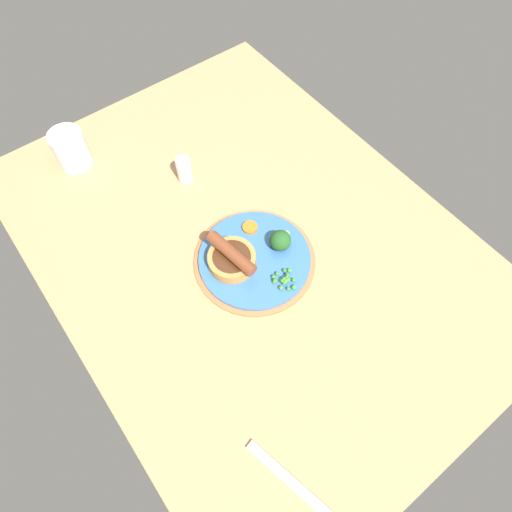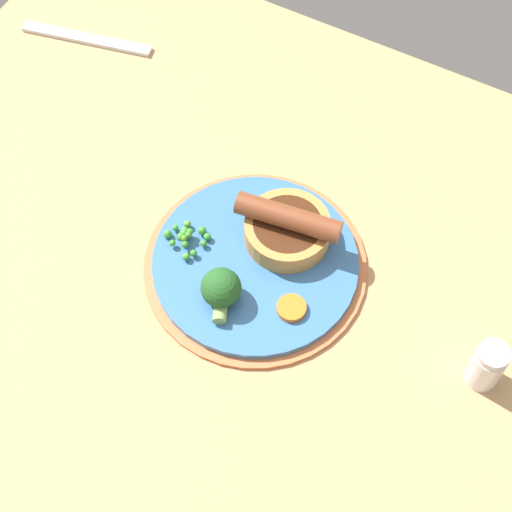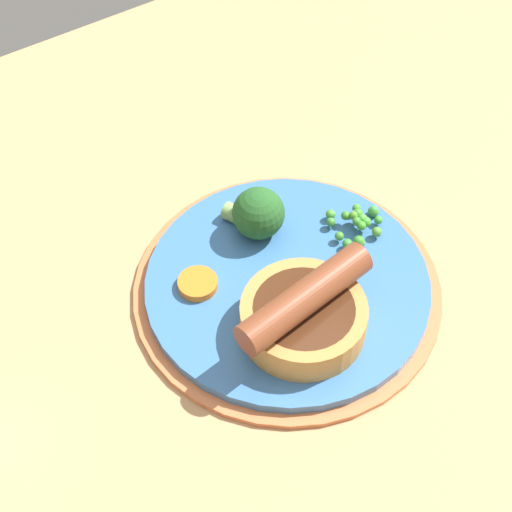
# 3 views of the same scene
# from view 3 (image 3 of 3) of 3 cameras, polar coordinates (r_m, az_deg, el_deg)

# --- Properties ---
(dining_table) EXTENTS (1.10, 0.80, 0.03)m
(dining_table) POSITION_cam_3_polar(r_m,az_deg,el_deg) (0.71, -1.92, -3.77)
(dining_table) COLOR tan
(dining_table) RESTS_ON ground
(dinner_plate) EXTENTS (0.25, 0.25, 0.01)m
(dinner_plate) POSITION_cam_3_polar(r_m,az_deg,el_deg) (0.70, 2.10, -2.11)
(dinner_plate) COLOR #CC6B3D
(dinner_plate) RESTS_ON dining_table
(sausage_pudding) EXTENTS (0.12, 0.10, 0.05)m
(sausage_pudding) POSITION_cam_3_polar(r_m,az_deg,el_deg) (0.65, 3.20, -3.85)
(sausage_pudding) COLOR #BC8442
(sausage_pudding) RESTS_ON dinner_plate
(pea_pile) EXTENTS (0.05, 0.05, 0.02)m
(pea_pile) POSITION_cam_3_polar(r_m,az_deg,el_deg) (0.72, 6.83, 2.21)
(pea_pile) COLOR #4B9032
(pea_pile) RESTS_ON dinner_plate
(broccoli_floret_near) EXTENTS (0.04, 0.06, 0.04)m
(broccoli_floret_near) POSITION_cam_3_polar(r_m,az_deg,el_deg) (0.71, 0.08, 2.87)
(broccoli_floret_near) COLOR #235623
(broccoli_floret_near) RESTS_ON dinner_plate
(carrot_slice_2) EXTENTS (0.04, 0.04, 0.01)m
(carrot_slice_2) POSITION_cam_3_polar(r_m,az_deg,el_deg) (0.69, -3.91, -1.85)
(carrot_slice_2) COLOR orange
(carrot_slice_2) RESTS_ON dinner_plate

